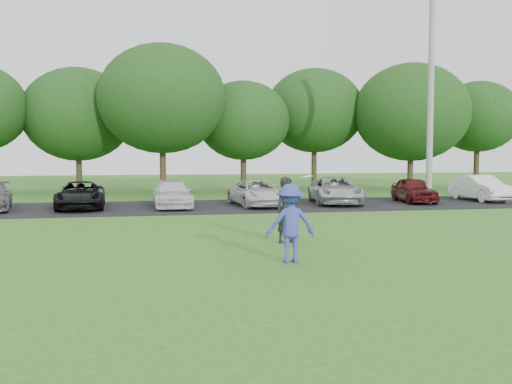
{
  "coord_description": "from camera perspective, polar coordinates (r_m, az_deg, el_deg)",
  "views": [
    {
      "loc": [
        -3.02,
        -11.99,
        2.4
      ],
      "look_at": [
        0.0,
        3.5,
        1.3
      ],
      "focal_mm": 40.0,
      "sensor_mm": 36.0,
      "label": 1
    }
  ],
  "objects": [
    {
      "name": "ground",
      "position": [
        12.6,
        3.07,
        -7.01
      ],
      "size": [
        100.0,
        100.0,
        0.0
      ],
      "primitive_type": "plane",
      "color": "#306A1E",
      "rests_on": "ground"
    },
    {
      "name": "parking_lot",
      "position": [
        25.29,
        -4.12,
        -1.43
      ],
      "size": [
        32.0,
        6.5,
        0.03
      ],
      "primitive_type": "cube",
      "color": "black",
      "rests_on": "ground"
    },
    {
      "name": "utility_pole",
      "position": [
        27.71,
        17.09,
        9.8
      ],
      "size": [
        0.28,
        0.28,
        10.58
      ],
      "primitive_type": "cylinder",
      "color": "#9A9B96",
      "rests_on": "ground"
    },
    {
      "name": "frisbee_player",
      "position": [
        12.47,
        3.45,
        -3.13
      ],
      "size": [
        1.13,
        0.75,
        1.94
      ],
      "color": "#3943A1",
      "rests_on": "ground"
    },
    {
      "name": "camera_bystander",
      "position": [
        15.13,
        3.12,
        -1.79
      ],
      "size": [
        0.73,
        0.57,
        1.76
      ],
      "color": "black",
      "rests_on": "ground"
    },
    {
      "name": "parked_cars",
      "position": [
        25.18,
        -3.2,
        -0.08
      ],
      "size": [
        27.61,
        4.89,
        1.25
      ],
      "color": "#58131A",
      "rests_on": "parking_lot"
    },
    {
      "name": "tree_row",
      "position": [
        35.14,
        -3.62,
        8.08
      ],
      "size": [
        42.39,
        9.85,
        8.64
      ],
      "color": "#38281C",
      "rests_on": "ground"
    }
  ]
}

